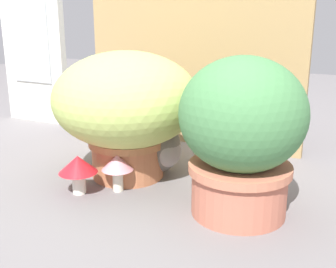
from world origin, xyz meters
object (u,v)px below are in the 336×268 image
object	(u,v)px
mushroom_ornament_red	(78,167)
leafy_planter	(242,133)
grass_planter	(126,106)
mushroom_ornament_pink	(117,165)
cat	(154,141)

from	to	relation	value
mushroom_ornament_red	leafy_planter	bearing A→B (deg)	10.79
leafy_planter	grass_planter	bearing A→B (deg)	166.44
mushroom_ornament_pink	mushroom_ornament_red	distance (m)	0.13
mushroom_ornament_pink	mushroom_ornament_red	world-z (taller)	mushroom_ornament_red
grass_planter	leafy_planter	bearing A→B (deg)	-13.56
grass_planter	mushroom_ornament_red	world-z (taller)	grass_planter
cat	mushroom_ornament_pink	bearing A→B (deg)	-98.18
leafy_planter	mushroom_ornament_red	bearing A→B (deg)	-169.21
cat	mushroom_ornament_pink	distance (m)	0.20
leafy_planter	mushroom_ornament_red	xyz separation A→B (m)	(-0.50, -0.10, -0.15)
mushroom_ornament_red	grass_planter	bearing A→B (deg)	73.27
grass_planter	mushroom_ornament_pink	bearing A→B (deg)	-72.42
leafy_planter	cat	size ratio (longest dim) A/B	1.28
grass_planter	mushroom_ornament_pink	world-z (taller)	grass_planter
grass_planter	cat	world-z (taller)	grass_planter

